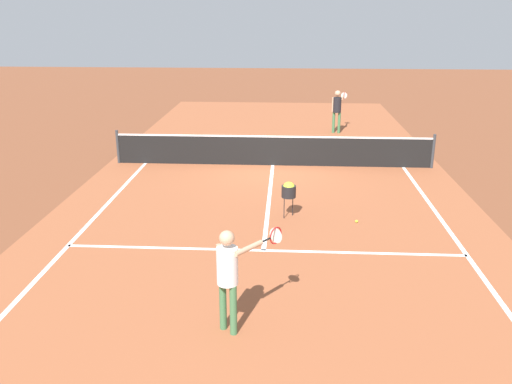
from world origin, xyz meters
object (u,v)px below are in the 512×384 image
Objects in this scene: net at (273,150)px; ball_hopper at (289,190)px; player_near at (229,270)px; tennis_ball_mid_court at (357,221)px; player_far at (337,107)px.

ball_hopper is at bearing -83.58° from net.
net is 6.00× the size of player_near.
net is at bearing 113.81° from tennis_ball_mid_court.
player_near is 25.35× the size of tennis_ball_mid_court.
player_near is at bearing -92.36° from net.
player_near is 5.31m from tennis_ball_mid_court.
player_near is (-0.38, -9.32, 0.55)m from net.
ball_hopper is at bearing 79.65° from player_near.
tennis_ball_mid_court is at bearing -66.19° from net.
player_far is at bearing 78.92° from player_near.
player_far reaches higher than tennis_ball_mid_court.
player_near reaches higher than net.
player_far is 9.58m from ball_hopper.
player_near is 1.91× the size of ball_hopper.
player_near is at bearing -118.38° from tennis_ball_mid_court.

